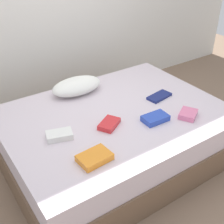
{
  "coord_description": "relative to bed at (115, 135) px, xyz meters",
  "views": [
    {
      "loc": [
        -1.29,
        -1.86,
        1.93
      ],
      "look_at": [
        0.0,
        0.05,
        0.48
      ],
      "focal_mm": 47.75,
      "sensor_mm": 36.0,
      "label": 1
    }
  ],
  "objects": [
    {
      "name": "textbook_red",
      "position": [
        -0.16,
        -0.15,
        0.27
      ],
      "size": [
        0.24,
        0.21,
        0.04
      ],
      "primitive_type": "cube",
      "rotation": [
        0.0,
        0.0,
        0.54
      ],
      "color": "red",
      "rests_on": "bed"
    },
    {
      "name": "textbook_pink",
      "position": [
        0.49,
        -0.41,
        0.28
      ],
      "size": [
        0.22,
        0.21,
        0.05
      ],
      "primitive_type": "cube",
      "rotation": [
        0.0,
        0.0,
        0.53
      ],
      "color": "pink",
      "rests_on": "bed"
    },
    {
      "name": "pillow",
      "position": [
        -0.1,
        0.52,
        0.33
      ],
      "size": [
        0.51,
        0.3,
        0.15
      ],
      "primitive_type": "ellipsoid",
      "color": "white",
      "rests_on": "bed"
    },
    {
      "name": "textbook_blue",
      "position": [
        0.21,
        -0.3,
        0.28
      ],
      "size": [
        0.23,
        0.15,
        0.05
      ],
      "primitive_type": "cube",
      "rotation": [
        0.0,
        0.0,
        -0.04
      ],
      "color": "#2847B7",
      "rests_on": "bed"
    },
    {
      "name": "bed",
      "position": [
        0.0,
        0.0,
        0.0
      ],
      "size": [
        2.0,
        1.5,
        0.5
      ],
      "color": "brown",
      "rests_on": "ground"
    },
    {
      "name": "textbook_orange",
      "position": [
        -0.49,
        -0.45,
        0.28
      ],
      "size": [
        0.25,
        0.18,
        0.05
      ],
      "primitive_type": "cube",
      "rotation": [
        0.0,
        0.0,
        0.08
      ],
      "color": "orange",
      "rests_on": "bed"
    },
    {
      "name": "textbook_white",
      "position": [
        -0.58,
        -0.06,
        0.28
      ],
      "size": [
        0.23,
        0.18,
        0.05
      ],
      "primitive_type": "cube",
      "rotation": [
        0.0,
        0.0,
        -0.29
      ],
      "color": "white",
      "rests_on": "bed"
    },
    {
      "name": "textbook_navy",
      "position": [
        0.52,
        -0.01,
        0.27
      ],
      "size": [
        0.27,
        0.16,
        0.02
      ],
      "primitive_type": "cube",
      "rotation": [
        0.0,
        0.0,
        0.17
      ],
      "color": "navy",
      "rests_on": "bed"
    },
    {
      "name": "ground_plane",
      "position": [
        0.0,
        0.0,
        -0.25
      ],
      "size": [
        8.0,
        8.0,
        0.0
      ],
      "primitive_type": "plane",
      "color": "#7F6651"
    }
  ]
}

